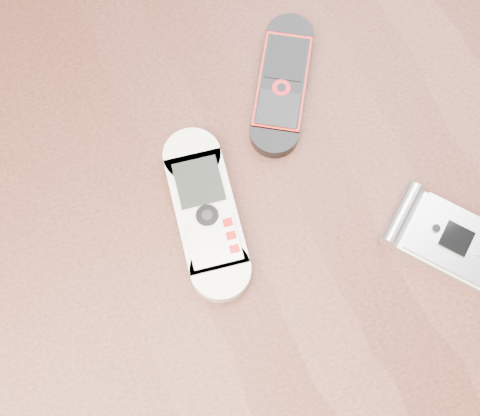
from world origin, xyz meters
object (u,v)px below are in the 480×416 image
at_px(nokia_white, 206,212).
at_px(nokia_black_red, 282,83).
at_px(table, 236,247).
at_px(motorola_razr, 457,243).

height_order(nokia_white, nokia_black_red, nokia_white).
xyz_separation_m(table, nokia_white, (-0.02, 0.01, 0.11)).
height_order(table, nokia_white, nokia_white).
xyz_separation_m(table, motorola_razr, (0.16, -0.10, 0.11)).
relative_size(table, nokia_white, 7.60).
bearing_deg(nokia_white, motorola_razr, -21.51).
bearing_deg(motorola_razr, nokia_white, 111.96).
height_order(nokia_black_red, motorola_razr, motorola_razr).
bearing_deg(nokia_black_red, nokia_white, -109.29).
bearing_deg(table, motorola_razr, -32.59).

